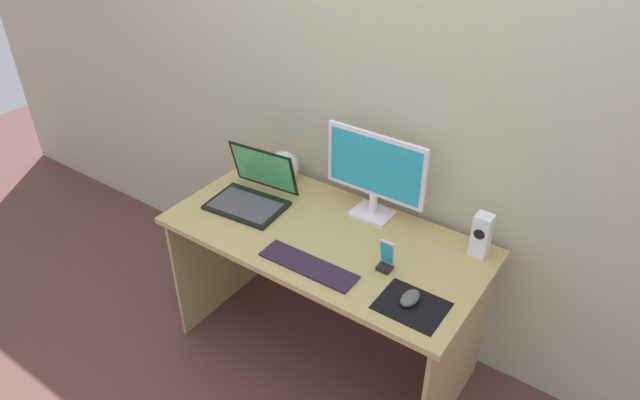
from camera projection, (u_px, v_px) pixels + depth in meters
name	position (u px, v px, depth m)	size (l,w,h in m)	color
ground_plane	(324.00, 350.00, 2.86)	(8.00, 8.00, 0.00)	brown
wall_back	(378.00, 92.00, 2.44)	(6.00, 0.04, 2.50)	#B9B799
desk	(325.00, 261.00, 2.54)	(1.40, 0.68, 0.73)	tan
monitor	(375.00, 171.00, 2.46)	(0.48, 0.14, 0.40)	white
speaker_right	(481.00, 235.00, 2.30)	(0.07, 0.07, 0.19)	white
laptop	(252.00, 193.00, 2.64)	(0.37, 0.33, 0.24)	black
fishbowl	(283.00, 167.00, 2.80)	(0.16, 0.16, 0.16)	silver
keyboard_external	(308.00, 265.00, 2.28)	(0.42, 0.12, 0.01)	#2C1C2F
mousepad	(411.00, 306.00, 2.09)	(0.25, 0.20, 0.00)	black
mouse	(410.00, 298.00, 2.10)	(0.06, 0.10, 0.04)	#4E554B
phone_in_dock	(386.00, 259.00, 2.24)	(0.06, 0.05, 0.14)	black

